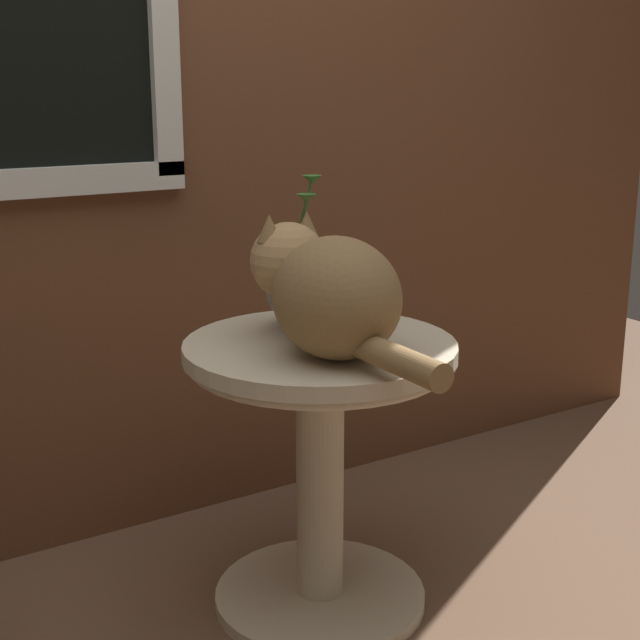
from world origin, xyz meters
The scene contains 4 objects.
back_wall centered at (-0.01, 0.71, 1.31)m, with size 4.00×0.07×2.60m.
wicker_side_table centered at (0.24, 0.10, 0.43)m, with size 0.61×0.61×0.64m.
cat centered at (0.20, 0.02, 0.78)m, with size 0.26×0.62×0.28m.
pewter_vase_with_ivy centered at (0.26, 0.23, 0.74)m, with size 0.14×0.14×0.35m.
Camera 1 is at (-0.79, -1.53, 1.20)m, focal length 51.10 mm.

